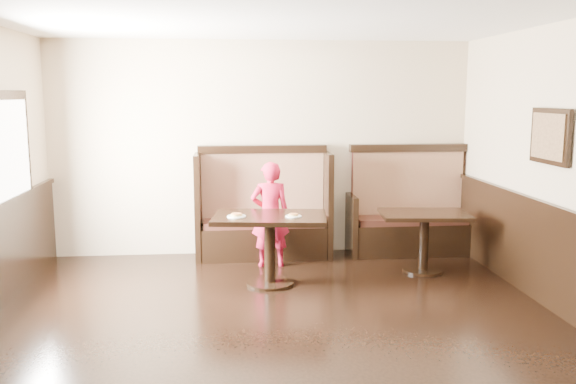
{
  "coord_description": "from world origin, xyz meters",
  "views": [
    {
      "loc": [
        -0.43,
        -4.51,
        2.11
      ],
      "look_at": [
        0.23,
        2.35,
        1.0
      ],
      "focal_mm": 38.0,
      "sensor_mm": 36.0,
      "label": 1
    }
  ],
  "objects": [
    {
      "name": "ground",
      "position": [
        0.0,
        0.0,
        0.0
      ],
      "size": [
        7.0,
        7.0,
        0.0
      ],
      "primitive_type": "plane",
      "color": "black",
      "rests_on": "ground"
    },
    {
      "name": "room_shell",
      "position": [
        -0.3,
        0.28,
        0.67
      ],
      "size": [
        7.0,
        7.0,
        7.0
      ],
      "color": "tan",
      "rests_on": "ground"
    },
    {
      "name": "booth_main",
      "position": [
        0.0,
        3.3,
        0.53
      ],
      "size": [
        1.75,
        0.72,
        1.45
      ],
      "color": "black",
      "rests_on": "ground"
    },
    {
      "name": "booth_neighbor",
      "position": [
        1.95,
        3.29,
        0.48
      ],
      "size": [
        1.65,
        0.72,
        1.45
      ],
      "color": "black",
      "rests_on": "ground"
    },
    {
      "name": "table_main",
      "position": [
        0.0,
        2.07,
        0.6
      ],
      "size": [
        1.32,
        0.92,
        0.79
      ],
      "rotation": [
        0.0,
        0.0,
        -0.13
      ],
      "color": "black",
      "rests_on": "ground"
    },
    {
      "name": "table_neighbor",
      "position": [
        1.87,
        2.4,
        0.54
      ],
      "size": [
        1.1,
        0.78,
        0.72
      ],
      "rotation": [
        0.0,
        0.0,
        -0.1
      ],
      "color": "black",
      "rests_on": "ground"
    },
    {
      "name": "child",
      "position": [
        0.06,
        2.8,
        0.65
      ],
      "size": [
        0.48,
        0.32,
        1.3
      ],
      "primitive_type": "imported",
      "rotation": [
        0.0,
        0.0,
        3.16
      ],
      "color": "red",
      "rests_on": "ground"
    },
    {
      "name": "pizza_plate_left",
      "position": [
        -0.36,
        2.02,
        0.8
      ],
      "size": [
        0.21,
        0.21,
        0.04
      ],
      "color": "white",
      "rests_on": "table_main"
    },
    {
      "name": "pizza_plate_right",
      "position": [
        0.26,
        1.97,
        0.8
      ],
      "size": [
        0.18,
        0.18,
        0.03
      ],
      "color": "white",
      "rests_on": "table_main"
    }
  ]
}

